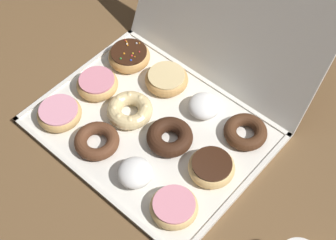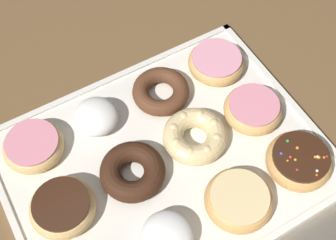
# 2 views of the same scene
# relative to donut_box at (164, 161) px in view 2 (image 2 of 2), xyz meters

# --- Properties ---
(ground_plane) EXTENTS (3.00, 3.00, 0.00)m
(ground_plane) POSITION_rel_donut_box_xyz_m (0.00, 0.00, -0.01)
(ground_plane) COLOR brown
(donut_box) EXTENTS (0.57, 0.44, 0.01)m
(donut_box) POSITION_rel_donut_box_xyz_m (0.00, 0.00, 0.00)
(donut_box) COLOR silver
(donut_box) RESTS_ON ground
(pink_frosted_donut_0) EXTENTS (0.12, 0.12, 0.04)m
(pink_frosted_donut_0) POSITION_rel_donut_box_xyz_m (-0.20, -0.13, 0.02)
(pink_frosted_donut_0) COLOR tan
(pink_frosted_donut_0) RESTS_ON donut_box
(chocolate_cake_ring_donut_1) EXTENTS (0.11, 0.11, 0.03)m
(chocolate_cake_ring_donut_1) POSITION_rel_donut_box_xyz_m (-0.07, -0.13, 0.02)
(chocolate_cake_ring_donut_1) COLOR #59331E
(chocolate_cake_ring_donut_1) RESTS_ON donut_box
(powdered_filled_donut_2) EXTENTS (0.09, 0.09, 0.05)m
(powdered_filled_donut_2) POSITION_rel_donut_box_xyz_m (0.07, -0.13, 0.03)
(powdered_filled_donut_2) COLOR white
(powdered_filled_donut_2) RESTS_ON donut_box
(pink_frosted_donut_3) EXTENTS (0.11, 0.11, 0.03)m
(pink_frosted_donut_3) POSITION_rel_donut_box_xyz_m (0.20, -0.14, 0.02)
(pink_frosted_donut_3) COLOR #E5B770
(pink_frosted_donut_3) RESTS_ON donut_box
(pink_frosted_donut_4) EXTENTS (0.11, 0.11, 0.04)m
(pink_frosted_donut_4) POSITION_rel_donut_box_xyz_m (-0.20, 0.00, 0.03)
(pink_frosted_donut_4) COLOR tan
(pink_frosted_donut_4) RESTS_ON donut_box
(cruller_donut_5) EXTENTS (0.12, 0.12, 0.04)m
(cruller_donut_5) POSITION_rel_donut_box_xyz_m (-0.07, -0.01, 0.03)
(cruller_donut_5) COLOR #EACC8C
(cruller_donut_5) RESTS_ON donut_box
(chocolate_cake_ring_donut_6) EXTENTS (0.12, 0.12, 0.04)m
(chocolate_cake_ring_donut_6) POSITION_rel_donut_box_xyz_m (0.06, -0.00, 0.02)
(chocolate_cake_ring_donut_6) COLOR #381E11
(chocolate_cake_ring_donut_6) RESTS_ON donut_box
(chocolate_frosted_donut_7) EXTENTS (0.11, 0.11, 0.04)m
(chocolate_frosted_donut_7) POSITION_rel_donut_box_xyz_m (0.20, 0.00, 0.03)
(chocolate_frosted_donut_7) COLOR #E5B770
(chocolate_frosted_donut_7) RESTS_ON donut_box
(sprinkle_donut_8) EXTENTS (0.12, 0.12, 0.04)m
(sprinkle_donut_8) POSITION_rel_donut_box_xyz_m (-0.20, 0.13, 0.03)
(sprinkle_donut_8) COLOR tan
(sprinkle_donut_8) RESTS_ON donut_box
(glazed_ring_donut_9) EXTENTS (0.12, 0.12, 0.04)m
(glazed_ring_donut_9) POSITION_rel_donut_box_xyz_m (-0.07, 0.14, 0.02)
(glazed_ring_donut_9) COLOR tan
(glazed_ring_donut_9) RESTS_ON donut_box
(powdered_filled_donut_10) EXTENTS (0.08, 0.08, 0.05)m
(powdered_filled_donut_10) POSITION_rel_donut_box_xyz_m (0.07, 0.13, 0.03)
(powdered_filled_donut_10) COLOR white
(powdered_filled_donut_10) RESTS_ON donut_box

